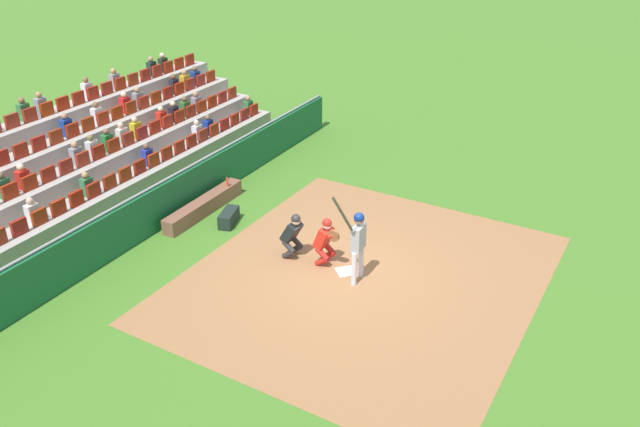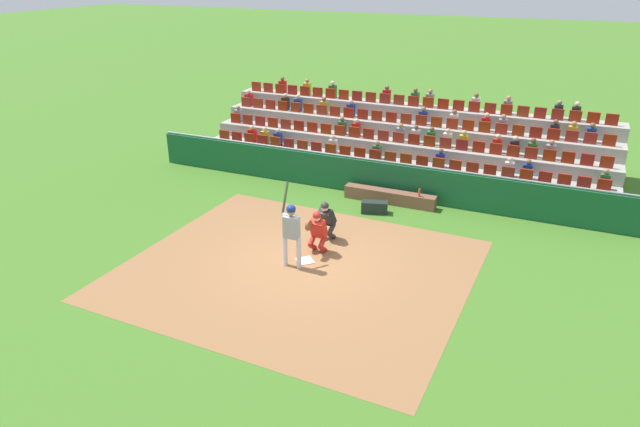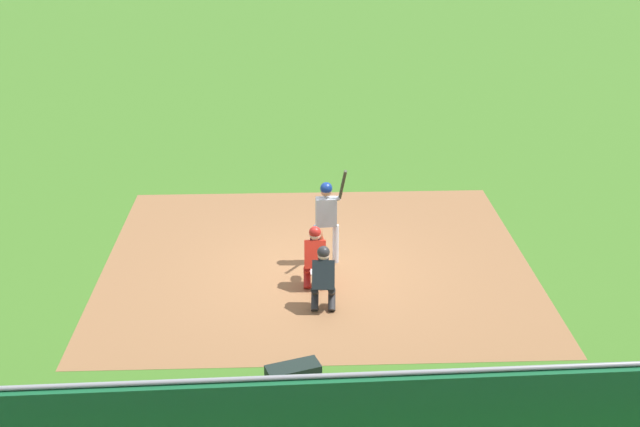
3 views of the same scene
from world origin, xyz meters
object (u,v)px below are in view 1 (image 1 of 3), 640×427
catcher_crouching (325,239)px  equipment_duffel_bag (229,218)px  batter_at_plate (358,239)px  water_bottle_on_bench (227,182)px  home_plate_marker (346,271)px  dugout_bench (204,206)px  home_plate_umpire (293,233)px

catcher_crouching → equipment_duffel_bag: catcher_crouching is taller
batter_at_plate → water_bottle_on_bench: 5.70m
catcher_crouching → water_bottle_on_bench: size_ratio=4.88×
home_plate_marker → water_bottle_on_bench: size_ratio=1.65×
dugout_bench → equipment_duffel_bag: dugout_bench is taller
home_plate_marker → water_bottle_on_bench: 5.26m
dugout_bench → water_bottle_on_bench: (-1.04, 0.09, 0.35)m
catcher_crouching → dugout_bench: size_ratio=0.41×
batter_at_plate → equipment_duffel_bag: batter_at_plate is taller
batter_at_plate → equipment_duffel_bag: size_ratio=2.63×
batter_at_plate → dugout_bench: (-1.06, -5.37, -0.92)m
batter_at_plate → equipment_duffel_bag: 4.54m
home_plate_umpire → water_bottle_on_bench: size_ratio=4.73×
home_plate_marker → dugout_bench: dugout_bench is taller
catcher_crouching → equipment_duffel_bag: size_ratio=1.51×
dugout_bench → home_plate_marker: bearing=80.2°
batter_at_plate → home_plate_umpire: 1.94m
home_plate_umpire → dugout_bench: size_ratio=0.40×
batter_at_plate → home_plate_marker: bearing=-117.5°
dugout_bench → equipment_duffel_bag: (0.20, 1.01, -0.02)m
equipment_duffel_bag → catcher_crouching: bearing=63.5°
water_bottle_on_bench → dugout_bench: bearing=-5.2°
dugout_bench → equipment_duffel_bag: 1.03m
dugout_bench → equipment_duffel_bag: bearing=78.7°
batter_at_plate → home_plate_umpire: bearing=-96.2°
batter_at_plate → home_plate_umpire: size_ratio=1.79×
batter_at_plate → equipment_duffel_bag: (-0.86, -4.35, -0.94)m
batter_at_plate → catcher_crouching: batter_at_plate is taller
home_plate_umpire → dugout_bench: 3.62m
home_plate_marker → equipment_duffel_bag: equipment_duffel_bag is taller
batter_at_plate → dugout_bench: size_ratio=0.71×
home_plate_marker → equipment_duffel_bag: (-0.66, -3.96, 0.18)m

